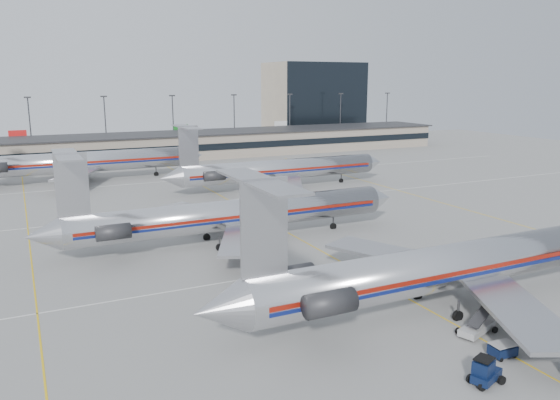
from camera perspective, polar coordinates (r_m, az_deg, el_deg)
ground at (r=51.45m, az=12.58°, el=-9.68°), size 260.00×260.00×0.00m
apron_markings at (r=59.06m, az=6.56°, el=-6.53°), size 160.00×0.15×0.02m
terminal at (r=139.30m, az=-13.12°, el=5.48°), size 162.00×17.00×6.25m
light_mast_row at (r=152.47m, az=-14.41°, el=8.03°), size 163.60×0.40×15.28m
distant_building at (r=189.18m, az=3.49°, el=10.34°), size 30.00×20.00×25.00m
jet_foreground at (r=49.36m, az=18.11°, el=-6.41°), size 48.49×28.55×12.69m
jet_second_row at (r=65.07m, az=-5.45°, el=-1.55°), size 45.65×26.88×11.95m
jet_third_row at (r=98.01m, az=-0.33°, el=3.21°), size 43.70×26.88×11.95m
jet_back_row at (r=111.75m, az=-20.38°, el=3.74°), size 47.95×29.49×13.11m
tug_left at (r=38.77m, az=20.63°, el=-16.47°), size 2.57×1.90×1.88m
cart_inner at (r=42.76m, az=22.24°, el=-14.28°), size 1.81×1.29×1.00m
belt_loader at (r=45.62m, az=19.96°, el=-12.25°), size 4.49×2.48×2.30m
ramp_worker_near at (r=48.78m, az=25.51°, el=-10.73°), size 0.73×0.79×1.81m
ramp_worker_far at (r=48.10m, az=23.71°, el=-10.93°), size 1.06×0.97×1.75m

